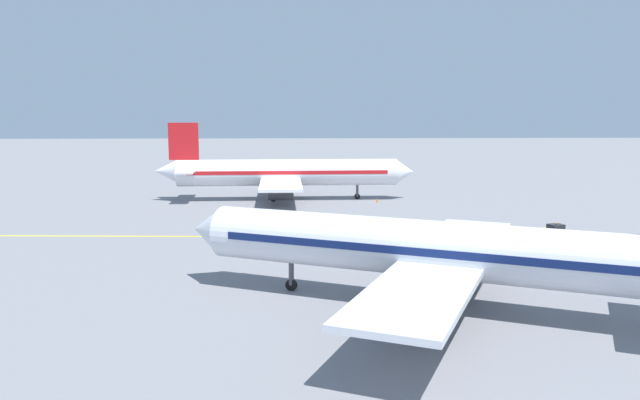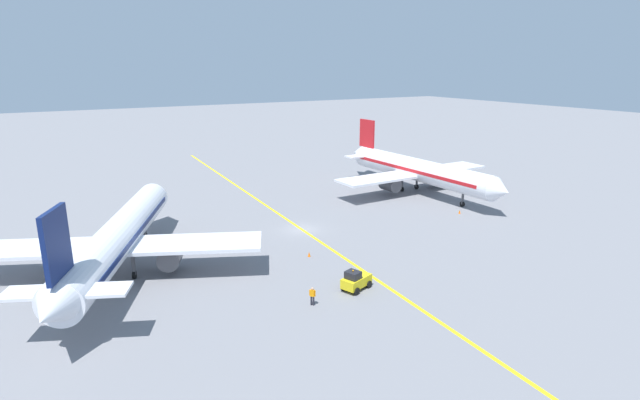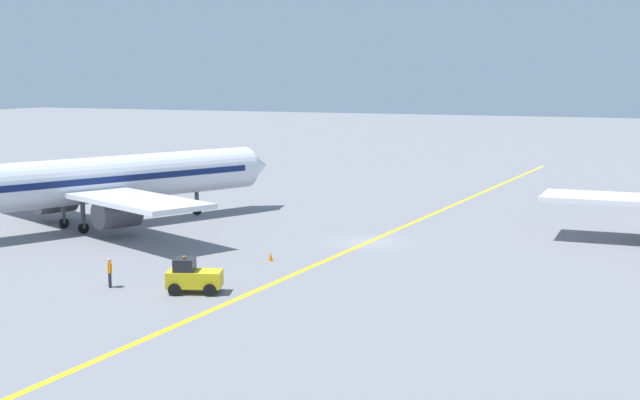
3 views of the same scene
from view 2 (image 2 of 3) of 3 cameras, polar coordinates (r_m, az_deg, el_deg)
The scene contains 8 objects.
ground_plane at distance 63.47m, azimuth -2.08°, elevation -3.39°, with size 400.00×400.00×0.00m, color slate.
apron_yellow_centreline at distance 63.46m, azimuth -2.08°, elevation -3.39°, with size 0.40×120.00×0.01m, color yellow.
airplane_at_gate at distance 53.23m, azimuth -22.04°, elevation -4.05°, with size 27.68×33.63×10.60m.
airplane_adjacent_stand at distance 82.42m, azimuth 10.99°, elevation 3.38°, with size 28.15×35.48×10.60m.
baggage_tug_white at distance 46.99m, azimuth 4.11°, elevation -9.15°, with size 3.33×2.55×2.11m.
ground_crew_worker at distance 44.02m, azimuth -0.87°, elevation -10.87°, with size 0.43×0.45×1.68m.
traffic_cone_near_nose at distance 72.71m, azimuth 15.66°, elevation -1.30°, with size 0.32×0.32×0.55m, color orange.
traffic_cone_mid_apron at distance 54.69m, azimuth -1.25°, elevation -6.21°, with size 0.32×0.32×0.55m, color orange.
Camera 2 is at (-27.95, -53.24, 20.31)m, focal length 28.00 mm.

